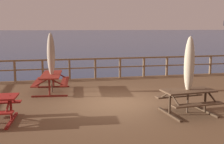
% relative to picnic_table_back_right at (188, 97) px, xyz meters
% --- Properties ---
extents(ground_plane, '(600.00, 600.00, 0.00)m').
position_rel_picnic_table_back_right_xyz_m(ground_plane, '(-1.90, 1.76, -1.19)').
color(ground_plane, navy).
extents(wooden_deck, '(16.61, 10.13, 0.64)m').
position_rel_picnic_table_back_right_xyz_m(wooden_deck, '(-1.90, 1.76, -0.87)').
color(wooden_deck, brown).
rests_on(wooden_deck, ground).
extents(railing_waterside_far, '(16.41, 0.10, 1.09)m').
position_rel_picnic_table_back_right_xyz_m(railing_waterside_far, '(-1.90, 6.67, 0.18)').
color(railing_waterside_far, brown).
rests_on(railing_waterside_far, wooden_deck).
extents(picnic_table_back_right, '(1.73, 1.52, 0.78)m').
position_rel_picnic_table_back_right_xyz_m(picnic_table_back_right, '(0.00, 0.00, 0.00)').
color(picnic_table_back_right, brown).
rests_on(picnic_table_back_right, wooden_deck).
extents(picnic_table_back_left, '(1.60, 2.22, 0.78)m').
position_rel_picnic_table_back_right_xyz_m(picnic_table_back_left, '(-4.20, 3.97, 0.01)').
color(picnic_table_back_left, maroon).
rests_on(picnic_table_back_left, wooden_deck).
extents(patio_umbrella_tall_back_left, '(0.32, 0.32, 2.45)m').
position_rel_picnic_table_back_right_xyz_m(patio_umbrella_tall_back_left, '(0.02, 0.05, 1.00)').
color(patio_umbrella_tall_back_left, '#4C3828').
rests_on(patio_umbrella_tall_back_left, wooden_deck).
extents(patio_umbrella_short_mid, '(0.32, 0.32, 2.49)m').
position_rel_picnic_table_back_right_xyz_m(patio_umbrella_short_mid, '(-4.18, 3.90, 1.03)').
color(patio_umbrella_short_mid, '#4C3828').
rests_on(patio_umbrella_short_mid, wooden_deck).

